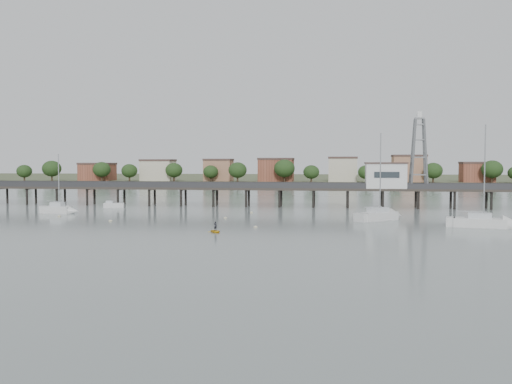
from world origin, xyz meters
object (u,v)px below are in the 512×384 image
(white_tender, at_px, (113,205))
(yellow_dinghy, at_px, (215,232))
(pier, at_px, (264,189))
(lattice_tower, at_px, (419,153))
(sailboat_c, at_px, (384,216))
(sailboat_b, at_px, (62,210))
(sailboat_d, at_px, (492,223))

(white_tender, xyz_separation_m, yellow_dinghy, (29.33, -37.62, -0.48))
(pier, relative_size, lattice_tower, 9.68)
(lattice_tower, distance_m, yellow_dinghy, 56.28)
(sailboat_c, distance_m, sailboat_b, 57.27)
(sailboat_b, distance_m, white_tender, 14.55)
(sailboat_d, xyz_separation_m, white_tender, (-67.28, 26.89, -0.15))
(yellow_dinghy, bearing_deg, sailboat_d, -16.01)
(white_tender, bearing_deg, sailboat_d, -36.68)
(sailboat_c, distance_m, white_tender, 55.84)
(lattice_tower, distance_m, white_tender, 63.06)
(lattice_tower, relative_size, yellow_dinghy, 6.76)
(white_tender, bearing_deg, sailboat_c, -33.21)
(pier, height_order, white_tender, pier)
(lattice_tower, distance_m, sailboat_c, 28.10)
(sailboat_c, height_order, yellow_dinghy, sailboat_c)
(lattice_tower, relative_size, sailboat_b, 1.37)
(white_tender, height_order, yellow_dinghy, white_tender)
(pier, height_order, sailboat_b, sailboat_b)
(yellow_dinghy, bearing_deg, lattice_tower, 22.20)
(sailboat_b, relative_size, yellow_dinghy, 4.93)
(sailboat_c, bearing_deg, white_tender, 119.00)
(lattice_tower, relative_size, sailboat_c, 1.05)
(sailboat_c, distance_m, yellow_dinghy, 31.05)
(sailboat_b, distance_m, yellow_dinghy, 41.00)
(sailboat_d, distance_m, sailboat_b, 72.58)
(lattice_tower, xyz_separation_m, sailboat_b, (-65.90, -20.96, -10.45))
(lattice_tower, xyz_separation_m, white_tender, (-61.76, -7.02, -10.62))
(sailboat_c, xyz_separation_m, white_tender, (-53.01, 17.55, -0.15))
(lattice_tower, bearing_deg, sailboat_c, -109.61)
(sailboat_c, bearing_deg, sailboat_b, 133.71)
(sailboat_d, xyz_separation_m, yellow_dinghy, (-37.95, -10.73, -0.63))
(sailboat_c, height_order, sailboat_b, sailboat_c)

